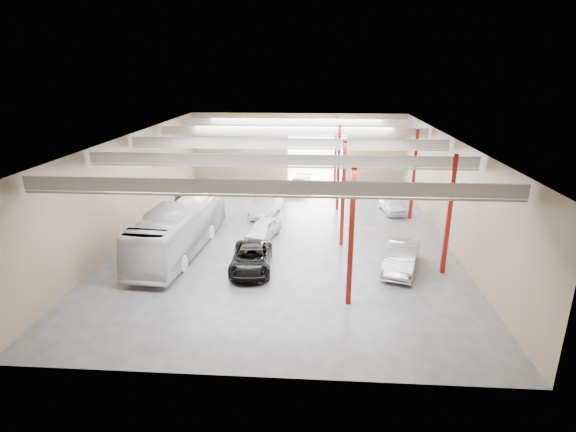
# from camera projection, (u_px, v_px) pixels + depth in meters

# --- Properties ---
(depot_shell) EXTENTS (22.12, 32.12, 7.06)m
(depot_shell) POSITION_uv_depth(u_px,v_px,m) (290.00, 164.00, 31.41)
(depot_shell) COLOR #47474C
(depot_shell) RESTS_ON ground
(coach_bus) EXTENTS (3.53, 11.84, 3.25)m
(coach_bus) POSITION_uv_depth(u_px,v_px,m) (180.00, 227.00, 28.92)
(coach_bus) COLOR silver
(coach_bus) RESTS_ON ground
(black_sedan) EXTENTS (2.64, 5.17, 1.40)m
(black_sedan) POSITION_uv_depth(u_px,v_px,m) (251.00, 258.00, 26.43)
(black_sedan) COLOR black
(black_sedan) RESTS_ON ground
(car_row_a) EXTENTS (2.62, 4.19, 1.33)m
(car_row_a) POSITION_uv_depth(u_px,v_px,m) (263.00, 229.00, 31.36)
(car_row_a) COLOR white
(car_row_a) RESTS_ON ground
(car_row_b) EXTENTS (2.45, 4.86, 1.53)m
(car_row_b) POSITION_uv_depth(u_px,v_px,m) (266.00, 206.00, 36.28)
(car_row_b) COLOR silver
(car_row_b) RESTS_ON ground
(car_row_c) EXTENTS (2.95, 4.90, 1.33)m
(car_row_c) POSITION_uv_depth(u_px,v_px,m) (299.00, 185.00, 43.26)
(car_row_c) COLOR slate
(car_row_c) RESTS_ON ground
(car_right_near) EXTENTS (3.03, 5.17, 1.61)m
(car_right_near) POSITION_uv_depth(u_px,v_px,m) (402.00, 257.00, 26.36)
(car_right_near) COLOR #A0A1A4
(car_right_near) RESTS_ON ground
(car_right_far) EXTENTS (2.07, 4.07, 1.33)m
(car_right_far) POSITION_uv_depth(u_px,v_px,m) (392.00, 204.00, 37.01)
(car_right_far) COLOR white
(car_right_far) RESTS_ON ground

